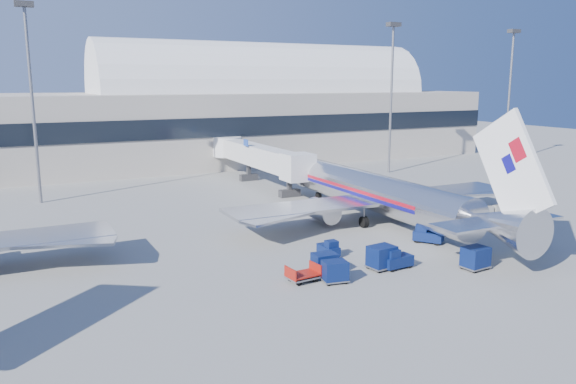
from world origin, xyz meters
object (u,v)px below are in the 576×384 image
barrier_mid (482,212)px  cart_open_red (303,276)px  jetbridge_near (254,155)px  mast_east (392,76)px  cart_solo_near (475,258)px  tug_lead (396,259)px  cart_train_a (382,257)px  tug_left (329,248)px  airliner_main (381,194)px  cart_train_b (325,263)px  barrier_near (458,215)px  mast_west (30,74)px  cart_train_c (335,271)px  tug_right (427,234)px  mast_far_east (511,77)px  cart_solo_far (527,234)px  ramp_worker (524,244)px  barrier_far (504,208)px

barrier_mid → cart_open_red: barrier_mid is taller
jetbridge_near → mast_east: bearing=-2.1°
cart_solo_near → cart_open_red: cart_solo_near is taller
tug_lead → cart_train_a: cart_train_a is taller
tug_left → cart_open_red: tug_left is taller
airliner_main → cart_train_b: airliner_main is taller
mast_east → tug_left: mast_east is taller
mast_east → cart_solo_near: (-22.12, -40.61, -13.87)m
cart_solo_near → tug_lead: bearing=145.6°
barrier_near → tug_lead: 18.20m
mast_west → cart_open_red: bearing=-68.0°
cart_train_c → tug_right: bearing=31.6°
mast_east → barrier_mid: (-8.70, -28.00, -14.34)m
mast_east → mast_far_east: 25.00m
cart_train_b → cart_solo_far: (19.67, -1.11, 0.03)m
cart_train_a → cart_open_red: cart_train_a is taller
tug_right → cart_train_a: size_ratio=1.25×
mast_west → mast_east: (50.00, 0.00, 0.00)m
cart_train_c → mast_far_east: bearing=43.3°
barrier_near → jetbridge_near: bearing=109.9°
mast_west → cart_train_a: bearing=-60.0°
airliner_main → tug_lead: airliner_main is taller
barrier_mid → cart_train_b: bearing=-160.7°
barrier_near → cart_solo_near: size_ratio=1.42×
ramp_worker → cart_open_red: bearing=68.0°
mast_west → tug_lead: mast_west is taller
mast_west → cart_train_a: mast_west is taller
cart_train_a → cart_train_c: 4.75m
barrier_near → barrier_mid: size_ratio=1.00×
cart_train_a → cart_open_red: 6.60m
airliner_main → mast_far_east: (45.00, 25.49, 11.87)m
airliner_main → cart_open_red: (-14.97, -11.65, -2.50)m
jetbridge_near → ramp_worker: jetbridge_near is taller
jetbridge_near → mast_far_east: 48.64m
mast_west → barrier_far: (44.60, -28.00, -14.34)m
tug_left → cart_train_b: 4.45m
cart_train_a → tug_left: bearing=105.9°
airliner_main → mast_east: (20.00, 25.49, 11.87)m
mast_east → jetbridge_near: bearing=177.9°
barrier_mid → tug_left: bearing=-167.4°
tug_left → tug_lead: bearing=-149.2°
mast_east → barrier_near: mast_east is taller
mast_east → mast_far_east: (25.00, 0.00, 0.00)m
barrier_far → cart_train_c: bearing=-159.6°
mast_east → airliner_main: bearing=-128.1°
barrier_mid → tug_left: 22.13m
cart_train_a → cart_train_b: cart_train_a is taller
barrier_mid → ramp_worker: ramp_worker is taller
airliner_main → tug_left: bearing=-144.6°
cart_train_c → barrier_mid: bearing=32.8°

